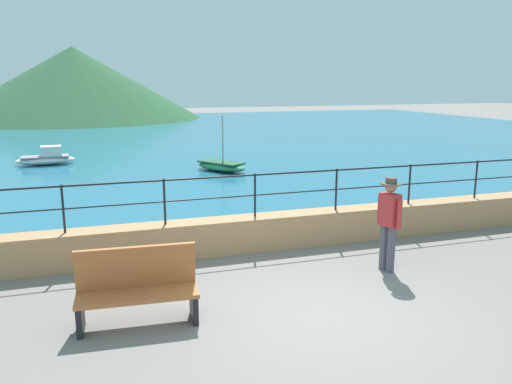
# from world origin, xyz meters

# --- Properties ---
(ground_plane) EXTENTS (120.00, 120.00, 0.00)m
(ground_plane) POSITION_xyz_m (0.00, 0.00, 0.00)
(ground_plane) COLOR slate
(promenade_wall) EXTENTS (20.00, 0.56, 0.70)m
(promenade_wall) POSITION_xyz_m (0.00, 3.20, 0.35)
(promenade_wall) COLOR tan
(promenade_wall) RESTS_ON ground
(railing) EXTENTS (18.44, 0.04, 0.90)m
(railing) POSITION_xyz_m (0.00, 3.20, 1.32)
(railing) COLOR black
(railing) RESTS_ON promenade_wall
(lake_water) EXTENTS (64.00, 44.32, 0.06)m
(lake_water) POSITION_xyz_m (0.00, 25.84, 0.03)
(lake_water) COLOR #236B89
(lake_water) RESTS_ON ground
(hill_main) EXTENTS (23.03, 23.03, 6.51)m
(hill_main) POSITION_xyz_m (-4.26, 43.75, 3.25)
(hill_main) COLOR #285633
(hill_main) RESTS_ON ground
(bench_main) EXTENTS (1.73, 0.67, 1.13)m
(bench_main) POSITION_xyz_m (-2.62, 0.58, 0.56)
(bench_main) COLOR #B76633
(bench_main) RESTS_ON ground
(person_walking) EXTENTS (0.38, 0.56, 1.75)m
(person_walking) POSITION_xyz_m (1.93, 1.27, 0.98)
(person_walking) COLOR #4C4C56
(person_walking) RESTS_ON ground
(boat_0) EXTENTS (2.36, 1.08, 0.76)m
(boat_0) POSITION_xyz_m (-4.91, 15.94, 0.33)
(boat_0) COLOR white
(boat_0) RESTS_ON lake_water
(boat_2) EXTENTS (2.01, 2.42, 2.12)m
(boat_2) POSITION_xyz_m (1.56, 12.23, 0.26)
(boat_2) COLOR #338C59
(boat_2) RESTS_ON lake_water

